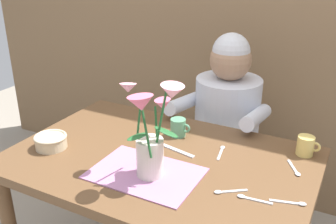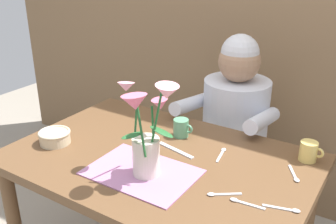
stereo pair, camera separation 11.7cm
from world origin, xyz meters
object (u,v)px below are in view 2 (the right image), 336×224
ceramic_mug (181,128)px  flower_vase (147,134)px  ceramic_bowl (55,137)px  dinner_knife (176,150)px  tea_cup (309,151)px  seated_person (233,141)px

ceramic_mug → flower_vase: bearing=-79.6°
ceramic_bowl → dinner_knife: ceramic_bowl is taller
ceramic_mug → tea_cup: size_ratio=1.00×
dinner_knife → flower_vase: bearing=-73.9°
seated_person → ceramic_mug: (-0.08, -0.41, 0.22)m
seated_person → flower_vase: bearing=-87.0°
flower_vase → ceramic_bowl: size_ratio=2.70×
seated_person → ceramic_bowl: bearing=-119.2°
ceramic_bowl → seated_person: bearing=56.3°
dinner_knife → ceramic_mug: bearing=123.7°
ceramic_bowl → dinner_knife: 0.52m
flower_vase → tea_cup: size_ratio=3.94×
seated_person → tea_cup: seated_person is taller
seated_person → dinner_knife: size_ratio=5.97×
dinner_knife → tea_cup: tea_cup is taller
ceramic_mug → tea_cup: bearing=9.1°
flower_vase → ceramic_mug: size_ratio=3.94×
flower_vase → dinner_knife: size_ratio=1.93×
ceramic_mug → ceramic_bowl: bearing=-140.4°
tea_cup → dinner_knife: bearing=-156.1°
ceramic_mug → tea_cup: same height
tea_cup → ceramic_mug: bearing=-170.9°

